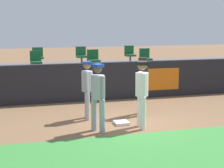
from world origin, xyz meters
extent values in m
plane|color=brown|center=(0.00, 0.00, 0.00)|extent=(60.00, 60.00, 0.00)
cube|color=#388438|center=(0.00, -2.42, 0.00)|extent=(18.00, 2.80, 0.01)
cube|color=white|center=(-0.24, -0.06, 0.04)|extent=(0.40, 0.40, 0.08)
cylinder|color=white|center=(0.20, -0.39, 0.45)|extent=(0.15, 0.15, 0.90)
cylinder|color=white|center=(0.17, -0.72, 0.45)|extent=(0.15, 0.15, 0.90)
cylinder|color=white|center=(0.18, -0.55, 1.22)|extent=(0.38, 0.38, 0.64)
sphere|color=#8C6647|center=(0.18, -0.55, 1.72)|extent=(0.24, 0.24, 0.24)
cube|color=black|center=(0.18, -0.55, 1.80)|extent=(0.27, 0.27, 0.08)
cylinder|color=white|center=(0.20, -0.34, 1.24)|extent=(0.09, 0.09, 0.60)
cylinder|color=white|center=(0.16, -0.76, 1.24)|extent=(0.09, 0.09, 0.60)
ellipsoid|color=brown|center=(0.31, -0.35, 0.98)|extent=(0.14, 0.21, 0.28)
cylinder|color=#9EA3AD|center=(-1.02, 0.92, 0.43)|extent=(0.15, 0.15, 0.85)
cylinder|color=#9EA3AD|center=(-1.09, 0.62, 0.43)|extent=(0.15, 0.15, 0.85)
cylinder|color=#9EA3AD|center=(-1.06, 0.77, 1.15)|extent=(0.40, 0.40, 0.60)
sphere|color=#8C6647|center=(-1.06, 0.77, 1.63)|extent=(0.22, 0.22, 0.22)
cube|color=#193899|center=(-1.06, 0.77, 1.70)|extent=(0.28, 0.28, 0.08)
cylinder|color=#9EA3AD|center=(-1.01, 0.96, 1.17)|extent=(0.09, 0.09, 0.56)
cylinder|color=#9EA3AD|center=(-1.10, 0.57, 1.17)|extent=(0.09, 0.09, 0.56)
cylinder|color=#9EA3AD|center=(-1.13, -0.43, 0.45)|extent=(0.15, 0.15, 0.89)
cylinder|color=#9EA3AD|center=(-0.97, -0.72, 0.45)|extent=(0.15, 0.15, 0.89)
cylinder|color=#9EA3AD|center=(-1.05, -0.58, 1.21)|extent=(0.47, 0.47, 0.63)
sphere|color=brown|center=(-1.05, -0.58, 1.70)|extent=(0.23, 0.23, 0.23)
cube|color=#193899|center=(-1.05, -0.58, 1.78)|extent=(0.33, 0.33, 0.08)
cylinder|color=#9EA3AD|center=(-1.15, -0.39, 1.23)|extent=(0.09, 0.09, 0.59)
cylinder|color=#9EA3AD|center=(-0.95, -0.76, 1.23)|extent=(0.09, 0.09, 0.59)
cylinder|color=#4C4C51|center=(0.79, 0.98, 0.44)|extent=(0.15, 0.15, 0.89)
cylinder|color=#4C4C51|center=(0.64, 0.70, 0.44)|extent=(0.15, 0.15, 0.89)
cylinder|color=black|center=(0.72, 0.84, 1.20)|extent=(0.46, 0.46, 0.62)
sphere|color=beige|center=(0.72, 0.84, 1.69)|extent=(0.23, 0.23, 0.23)
cube|color=black|center=(0.72, 0.84, 1.76)|extent=(0.33, 0.33, 0.08)
cylinder|color=black|center=(0.81, 1.02, 1.22)|extent=(0.09, 0.09, 0.58)
cylinder|color=black|center=(0.62, 0.66, 1.22)|extent=(0.09, 0.09, 0.58)
cube|color=black|center=(0.00, 3.27, 0.70)|extent=(18.00, 0.24, 1.40)
cube|color=orange|center=(2.32, 3.14, 0.70)|extent=(1.50, 0.02, 0.84)
cube|color=#59595E|center=(0.00, 5.84, 0.46)|extent=(18.00, 4.80, 0.92)
cylinder|color=#4C4C51|center=(-0.13, 6.44, 1.12)|extent=(0.08, 0.08, 0.40)
cube|color=#19592D|center=(-0.13, 6.44, 1.32)|extent=(0.46, 0.44, 0.08)
cube|color=#19592D|center=(-0.13, 6.63, 1.56)|extent=(0.46, 0.06, 0.40)
cylinder|color=#4C4C51|center=(0.02, 4.64, 1.12)|extent=(0.08, 0.08, 0.40)
cube|color=#19592D|center=(0.02, 4.64, 1.32)|extent=(0.47, 0.44, 0.08)
cube|color=#19592D|center=(0.02, 4.83, 1.56)|extent=(0.47, 0.06, 0.40)
cylinder|color=#4C4C51|center=(-2.05, 6.44, 1.12)|extent=(0.08, 0.08, 0.40)
cube|color=#19592D|center=(-2.05, 6.44, 1.32)|extent=(0.46, 0.44, 0.08)
cube|color=#19592D|center=(-2.05, 6.63, 1.56)|extent=(0.46, 0.06, 0.40)
cylinder|color=#4C4C51|center=(-2.26, 4.64, 1.12)|extent=(0.08, 0.08, 0.40)
cube|color=#19592D|center=(-2.26, 4.64, 1.32)|extent=(0.44, 0.44, 0.08)
cube|color=#19592D|center=(-2.26, 4.83, 1.56)|extent=(0.44, 0.06, 0.40)
cylinder|color=#4C4C51|center=(2.27, 4.64, 1.12)|extent=(0.08, 0.08, 0.40)
cube|color=#19592D|center=(2.27, 4.64, 1.32)|extent=(0.44, 0.44, 0.08)
cube|color=#19592D|center=(2.27, 4.83, 1.56)|extent=(0.44, 0.06, 0.40)
cylinder|color=#4C4C51|center=(2.17, 6.44, 1.12)|extent=(0.08, 0.08, 0.40)
cube|color=#19592D|center=(2.17, 6.44, 1.32)|extent=(0.45, 0.44, 0.08)
cube|color=#19592D|center=(2.17, 6.63, 1.56)|extent=(0.45, 0.06, 0.40)
camera|label=1|loc=(-3.23, -9.77, 2.94)|focal=58.96mm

